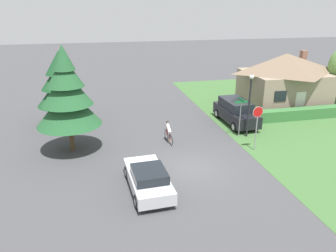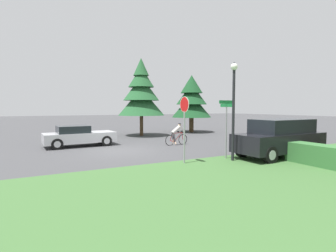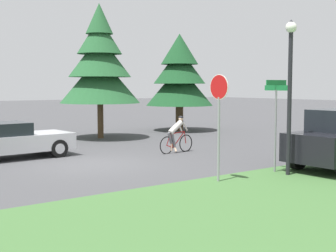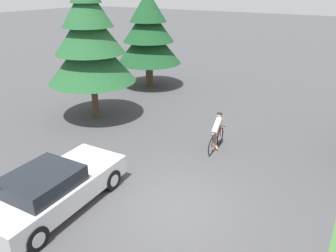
# 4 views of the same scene
# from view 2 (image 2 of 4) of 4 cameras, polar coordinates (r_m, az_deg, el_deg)

# --- Properties ---
(ground_plane) EXTENTS (140.00, 140.00, 0.00)m
(ground_plane) POSITION_cam_2_polar(r_m,az_deg,el_deg) (15.47, -10.49, -5.29)
(ground_plane) COLOR #424244
(sedan_left_lane) EXTENTS (2.05, 4.44, 1.34)m
(sedan_left_lane) POSITION_cam_2_polar(r_m,az_deg,el_deg) (17.78, -18.89, -2.08)
(sedan_left_lane) COLOR #BCBCC1
(sedan_left_lane) RESTS_ON ground
(cyclist) EXTENTS (0.44, 1.75, 1.48)m
(cyclist) POSITION_cam_2_polar(r_m,az_deg,el_deg) (17.41, 1.83, -1.82)
(cyclist) COLOR black
(cyclist) RESTS_ON ground
(parked_suv_right) EXTENTS (2.06, 4.96, 1.90)m
(parked_suv_right) POSITION_cam_2_polar(r_m,az_deg,el_deg) (14.40, 23.17, -2.37)
(parked_suv_right) COLOR black
(parked_suv_right) RESTS_ON ground
(stop_sign) EXTENTS (0.70, 0.07, 2.98)m
(stop_sign) POSITION_cam_2_polar(r_m,az_deg,el_deg) (11.59, 3.59, 2.04)
(stop_sign) COLOR gray
(stop_sign) RESTS_ON ground
(street_lamp) EXTENTS (0.33, 0.33, 4.59)m
(street_lamp) POSITION_cam_2_polar(r_m,az_deg,el_deg) (12.53, 14.10, 6.04)
(street_lamp) COLOR black
(street_lamp) RESTS_ON ground
(street_name_sign) EXTENTS (0.90, 0.90, 2.84)m
(street_name_sign) POSITION_cam_2_polar(r_m,az_deg,el_deg) (13.02, 12.60, 1.58)
(street_name_sign) COLOR gray
(street_name_sign) RESTS_ON ground
(conifer_tall_near) EXTENTS (4.03, 4.03, 6.78)m
(conifer_tall_near) POSITION_cam_2_polar(r_m,az_deg,el_deg) (23.18, -5.85, 7.09)
(conifer_tall_near) COLOR #4C3823
(conifer_tall_near) RESTS_ON ground
(conifer_tall_far) EXTENTS (3.94, 3.94, 5.71)m
(conifer_tall_far) POSITION_cam_2_polar(r_m,az_deg,el_deg) (26.51, 5.14, 5.80)
(conifer_tall_far) COLOR #4C3823
(conifer_tall_far) RESTS_ON ground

